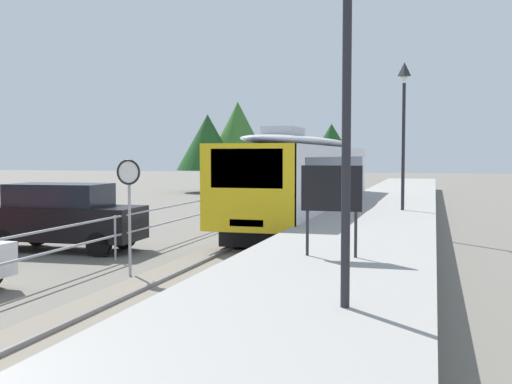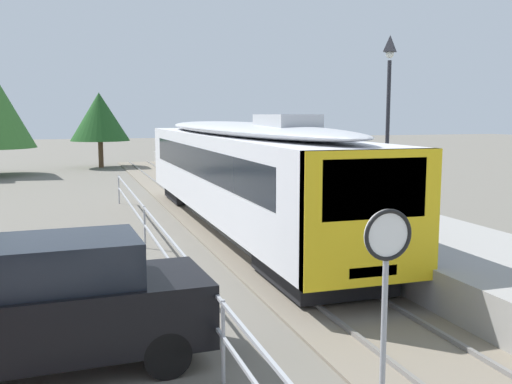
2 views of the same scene
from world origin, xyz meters
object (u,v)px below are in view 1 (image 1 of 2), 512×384
(commuter_train, at_px, (308,173))
(parked_suv_black, at_px, (64,216))
(platform_lamp_near_end, at_px, (347,21))
(platform_lamp_mid_platform, at_px, (404,107))
(platform_notice_board, at_px, (332,192))
(speed_limit_sign, at_px, (129,188))

(commuter_train, xyz_separation_m, parked_suv_black, (-5.65, -9.45, -1.08))
(platform_lamp_near_end, relative_size, platform_lamp_mid_platform, 1.00)
(platform_lamp_near_end, bearing_deg, platform_lamp_mid_platform, 90.00)
(platform_notice_board, height_order, parked_suv_black, platform_notice_board)
(commuter_train, distance_m, platform_notice_board, 14.25)
(platform_lamp_near_end, xyz_separation_m, speed_limit_sign, (-5.88, 5.37, -2.50))
(platform_notice_board, bearing_deg, parked_suv_black, 153.33)
(commuter_train, relative_size, platform_notice_board, 10.20)
(platform_notice_board, xyz_separation_m, speed_limit_sign, (-5.04, 1.26, -0.06))
(parked_suv_black, bearing_deg, platform_lamp_mid_platform, 35.11)
(platform_lamp_mid_platform, distance_m, speed_limit_sign, 11.86)
(platform_notice_board, height_order, speed_limit_sign, speed_limit_sign)
(platform_lamp_near_end, bearing_deg, platform_notice_board, 101.49)
(platform_lamp_mid_platform, xyz_separation_m, platform_notice_board, (-0.84, -11.25, -2.44))
(platform_lamp_near_end, distance_m, platform_notice_board, 4.85)
(platform_notice_board, bearing_deg, platform_lamp_near_end, -78.51)
(commuter_train, height_order, platform_lamp_near_end, platform_lamp_near_end)
(platform_lamp_near_end, relative_size, parked_suv_black, 1.14)
(platform_lamp_near_end, height_order, platform_lamp_mid_platform, same)
(platform_lamp_mid_platform, bearing_deg, platform_lamp_near_end, -90.00)
(commuter_train, distance_m, parked_suv_black, 11.06)
(platform_lamp_near_end, height_order, speed_limit_sign, platform_lamp_near_end)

